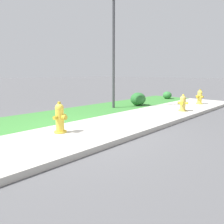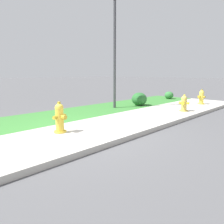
{
  "view_description": "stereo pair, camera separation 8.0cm",
  "coord_description": "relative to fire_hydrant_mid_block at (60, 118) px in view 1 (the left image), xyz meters",
  "views": [
    {
      "loc": [
        -3.27,
        -4.15,
        1.47
      ],
      "look_at": [
        1.06,
        -0.1,
        0.4
      ],
      "focal_mm": 35.0,
      "sensor_mm": 36.0,
      "label": 1
    },
    {
      "loc": [
        -3.22,
        -4.2,
        1.47
      ],
      "look_at": [
        1.06,
        -0.1,
        0.4
      ],
      "focal_mm": 35.0,
      "sensor_mm": 36.0,
      "label": 2
    }
  ],
  "objects": [
    {
      "name": "shrub_bush_far_verge",
      "position": [
        5.07,
        1.37,
        -0.08
      ],
      "size": [
        0.69,
        0.69,
        0.58
      ],
      "color": "#28662D",
      "rests_on": "ground"
    },
    {
      "name": "street_lamp",
      "position": [
        3.79,
        1.71,
        2.67
      ],
      "size": [
        0.32,
        0.32,
        4.6
      ],
      "color": "#3D3D42",
      "rests_on": "ground"
    },
    {
      "name": "ground_plane",
      "position": [
        0.32,
        -0.35,
        -0.38
      ],
      "size": [
        120.0,
        120.0,
        0.0
      ],
      "primitive_type": "plane",
      "color": "#515154"
    },
    {
      "name": "shrub_bush_mid_verge",
      "position": [
        8.28,
        1.67,
        -0.17
      ],
      "size": [
        0.49,
        0.49,
        0.42
      ],
      "color": "#337538",
      "rests_on": "ground"
    },
    {
      "name": "grass_verge",
      "position": [
        0.32,
        1.93,
        -0.37
      ],
      "size": [
        18.0,
        2.3,
        0.01
      ],
      "primitive_type": "cube",
      "color": "#387A33",
      "rests_on": "ground"
    },
    {
      "name": "fire_hydrant_near_corner",
      "position": [
        7.36,
        -0.53,
        -0.04
      ],
      "size": [
        0.37,
        0.4,
        0.7
      ],
      "rotation": [
        0.0,
        0.0,
        1.3
      ],
      "color": "yellow",
      "rests_on": "ground"
    },
    {
      "name": "street_curb",
      "position": [
        0.32,
        -1.57,
        -0.32
      ],
      "size": [
        18.0,
        0.16,
        0.12
      ],
      "primitive_type": "cube",
      "color": "#BCB7AD",
      "rests_on": "ground"
    },
    {
      "name": "fire_hydrant_across_street",
      "position": [
        4.98,
        -0.82,
        -0.07
      ],
      "size": [
        0.37,
        0.39,
        0.65
      ],
      "rotation": [
        0.0,
        0.0,
        1.75
      ],
      "color": "gold",
      "rests_on": "ground"
    },
    {
      "name": "sidewalk_pavement",
      "position": [
        0.32,
        -0.35,
        -0.37
      ],
      "size": [
        18.0,
        2.26,
        0.01
      ],
      "primitive_type": "cube",
      "color": "#BCB7AD",
      "rests_on": "ground"
    },
    {
      "name": "fire_hydrant_mid_block",
      "position": [
        0.0,
        0.0,
        0.0
      ],
      "size": [
        0.39,
        0.36,
        0.78
      ],
      "rotation": [
        0.0,
        0.0,
        3.34
      ],
      "color": "gold",
      "rests_on": "ground"
    }
  ]
}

